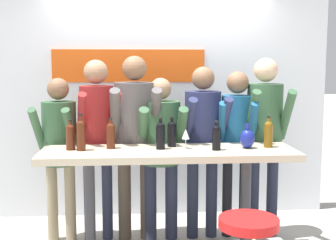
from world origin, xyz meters
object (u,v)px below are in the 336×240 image
Objects in this scene: wine_glass_0 at (186,135)px; person_center_right at (203,133)px; tasting_table at (169,167)px; person_far_left at (59,141)px; decorative_vase at (247,138)px; person_center at (161,142)px; person_center_left at (135,128)px; person_left at (97,128)px; wine_bottle_0 at (160,134)px; wine_bottle_3 at (172,132)px; wine_bottle_4 at (268,133)px; wine_bottle_6 at (111,134)px; person_right at (237,134)px; person_far_right at (265,127)px; wine_bottle_1 at (81,134)px; wine_bottle_2 at (70,136)px; wine_bottle_5 at (216,136)px.

person_center_right is at bearing 64.42° from wine_glass_0.
tasting_table is 1.15m from person_far_left.
wine_glass_0 is 0.80× the size of decorative_vase.
tasting_table is 0.51m from person_center.
person_center is at bearing -8.50° from person_center_left.
person_left reaches higher than wine_bottle_0.
person_center is at bearing 6.85° from person_far_left.
person_center_right is 6.28× the size of wine_bottle_3.
person_far_left reaches higher than wine_bottle_4.
person_center_right is 6.12× the size of wine_bottle_4.
person_far_left is at bearing 163.99° from decorative_vase.
decorative_vase is at bearing -3.69° from wine_bottle_6.
person_center_right is at bearing 0.89° from person_center.
wine_bottle_4 reaches higher than decorative_vase.
person_far_left is at bearing 169.22° from person_left.
wine_bottle_0 is 0.97m from wine_bottle_4.
wine_bottle_4 is at bearing -4.63° from person_far_left.
person_right is 0.93× the size of person_far_right.
wine_bottle_6 is at bearing 168.53° from tasting_table.
person_center_right is at bearing 24.72° from wine_bottle_6.
person_center_left is at bearing -170.92° from person_right.
person_center_left is at bearing 170.82° from person_center.
person_far_left reaches higher than wine_bottle_0.
wine_bottle_6 is (-1.40, 0.04, -0.00)m from wine_bottle_4.
person_far_right is 0.56m from decorative_vase.
person_left is 6.35× the size of wine_bottle_0.
wine_bottle_3 is 0.16m from wine_glass_0.
person_far_left reaches higher than wine_bottle_3.
person_far_right is at bearing 15.24° from wine_bottle_1.
wine_bottle_3 is at bearing -37.14° from person_left.
person_left is 6.68× the size of wine_bottle_2.
person_center_left is (0.37, 0.00, 0.00)m from person_left.
person_center is at bearing 39.35° from wine_bottle_6.
person_center_right is at bearing 53.56° from tasting_table.
person_far_left reaches higher than wine_bottle_5.
person_far_right is (0.28, -0.00, 0.07)m from person_right.
wine_bottle_1 is at bearing -162.25° from person_center_right.
decorative_vase is at bearing -1.83° from wine_glass_0.
wine_bottle_3 is (-0.34, -0.35, 0.06)m from person_center_right.
wine_bottle_3 is at bearing 173.63° from wine_bottle_4.
person_center_right is 6.35× the size of wine_bottle_6.
person_far_left is 5.00× the size of wine_bottle_1.
wine_glass_0 is at bearing 1.01° from wine_bottle_1.
wine_bottle_6 reaches higher than tasting_table.
wine_bottle_4 is at bearing -6.37° from wine_bottle_3.
wine_bottle_3 is (0.69, -0.36, 0.01)m from person_left.
wine_bottle_4 is (1.19, -0.45, 0.01)m from person_center_left.
wine_bottle_2 is at bearing -123.53° from person_left.
person_far_left is 1.13m from wine_bottle_3.
wine_bottle_2 reaches higher than wine_bottle_5.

